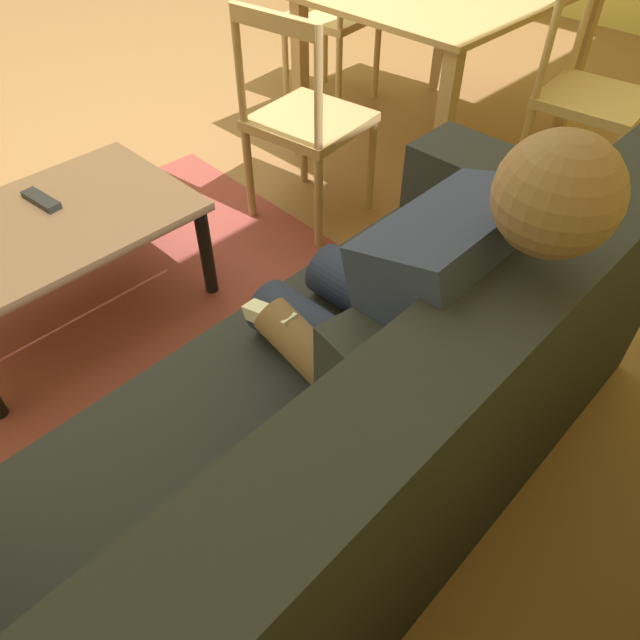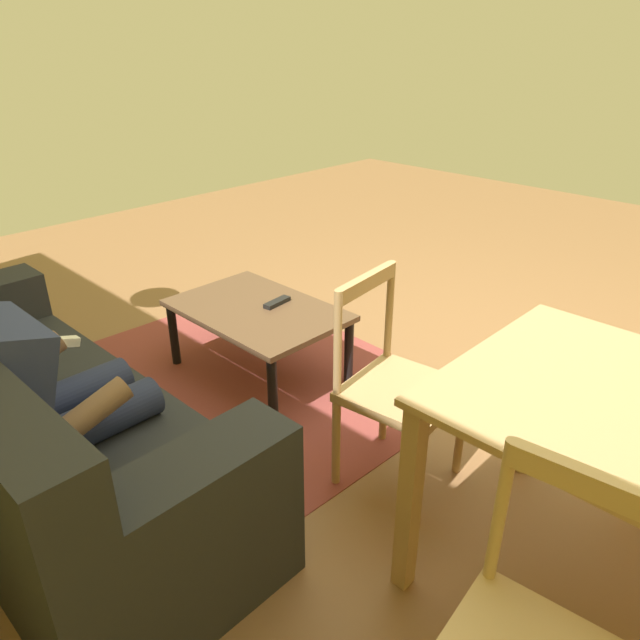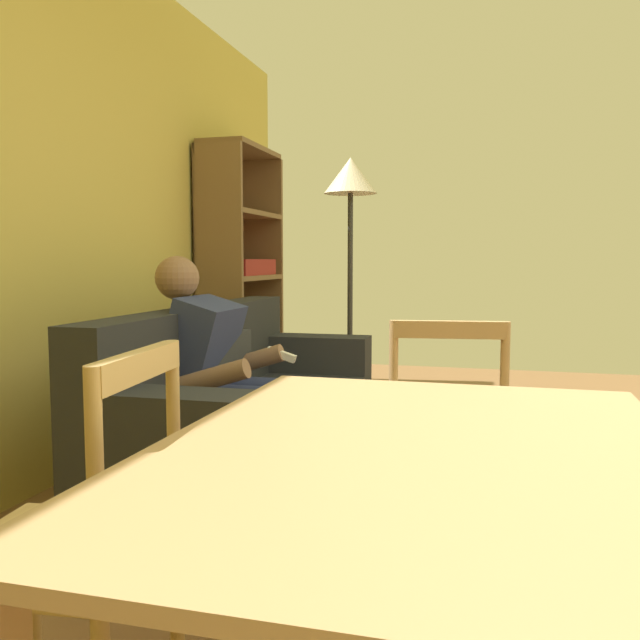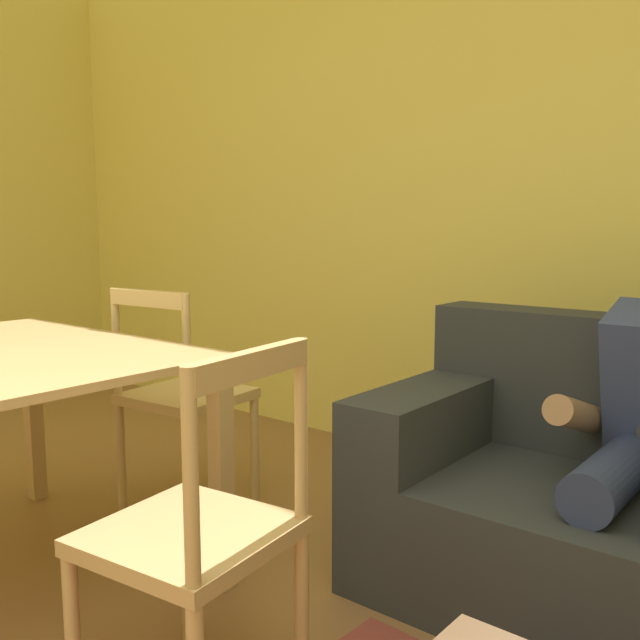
{
  "view_description": "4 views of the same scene",
  "coord_description": "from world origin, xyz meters",
  "px_view_note": "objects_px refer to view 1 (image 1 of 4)",
  "views": [
    {
      "loc": [
        1.44,
        2.58,
        1.53
      ],
      "look_at": [
        0.82,
        1.96,
        0.69
      ],
      "focal_mm": 33.2,
      "sensor_mm": 36.0,
      "label": 1
    },
    {
      "loc": [
        -1.33,
        2.58,
        1.73
      ],
      "look_at": [
        -0.14,
        1.36,
        0.9
      ],
      "focal_mm": 32.87,
      "sensor_mm": 36.0,
      "label": 2
    },
    {
      "loc": [
        -2.3,
        0.78,
        1.1
      ],
      "look_at": [
        -0.14,
        1.36,
        0.9
      ],
      "focal_mm": 37.26,
      "sensor_mm": 36.0,
      "label": 3
    },
    {
      "loc": [
        1.04,
        -0.07,
        1.16
      ],
      "look_at": [
        -0.14,
        1.36,
        0.9
      ],
      "focal_mm": 38.78,
      "sensor_mm": 36.0,
      "label": 4
    }
  ],
  "objects_px": {
    "coffee_table": "(50,233)",
    "tv_remote": "(41,200)",
    "couch": "(340,442)",
    "dining_chair_near_wall": "(588,98)",
    "dining_table": "(452,12)",
    "dining_chair_facing_couch": "(305,122)",
    "person_lounging": "(408,322)",
    "dining_chair_by_doorway": "(337,16)"
  },
  "relations": [
    {
      "from": "tv_remote",
      "to": "dining_chair_by_doorway",
      "type": "xyz_separation_m",
      "value": [
        -1.98,
        -0.48,
        0.06
      ]
    },
    {
      "from": "dining_chair_near_wall",
      "to": "dining_table",
      "type": "bearing_deg",
      "value": -90.24
    },
    {
      "from": "couch",
      "to": "coffee_table",
      "type": "xyz_separation_m",
      "value": [
        0.1,
        -1.26,
        0.03
      ]
    },
    {
      "from": "couch",
      "to": "dining_chair_facing_couch",
      "type": "height_order",
      "value": "dining_chair_facing_couch"
    },
    {
      "from": "coffee_table",
      "to": "tv_remote",
      "type": "xyz_separation_m",
      "value": [
        -0.04,
        -0.11,
        0.06
      ]
    },
    {
      "from": "dining_chair_near_wall",
      "to": "dining_chair_facing_couch",
      "type": "xyz_separation_m",
      "value": [
        0.96,
        -0.74,
        -0.03
      ]
    },
    {
      "from": "couch",
      "to": "dining_chair_by_doorway",
      "type": "relative_size",
      "value": 2.22
    },
    {
      "from": "dining_chair_facing_couch",
      "to": "coffee_table",
      "type": "bearing_deg",
      "value": -8.43
    },
    {
      "from": "dining_table",
      "to": "dining_chair_near_wall",
      "type": "height_order",
      "value": "dining_chair_near_wall"
    },
    {
      "from": "couch",
      "to": "dining_chair_facing_couch",
      "type": "distance_m",
      "value": 1.47
    },
    {
      "from": "dining_table",
      "to": "dining_chair_facing_couch",
      "type": "distance_m",
      "value": 0.99
    },
    {
      "from": "dining_chair_near_wall",
      "to": "dining_chair_facing_couch",
      "type": "distance_m",
      "value": 1.21
    },
    {
      "from": "coffee_table",
      "to": "dining_chair_facing_couch",
      "type": "xyz_separation_m",
      "value": [
        -1.06,
        0.16,
        0.09
      ]
    },
    {
      "from": "dining_chair_near_wall",
      "to": "dining_chair_facing_couch",
      "type": "bearing_deg",
      "value": -37.5
    },
    {
      "from": "person_lounging",
      "to": "dining_table",
      "type": "bearing_deg",
      "value": -146.99
    },
    {
      "from": "coffee_table",
      "to": "dining_table",
      "type": "distance_m",
      "value": 2.05
    },
    {
      "from": "coffee_table",
      "to": "dining_chair_facing_couch",
      "type": "distance_m",
      "value": 1.08
    },
    {
      "from": "person_lounging",
      "to": "dining_chair_facing_couch",
      "type": "bearing_deg",
      "value": -123.86
    },
    {
      "from": "couch",
      "to": "dining_chair_near_wall",
      "type": "bearing_deg",
      "value": -169.19
    },
    {
      "from": "person_lounging",
      "to": "dining_chair_by_doorway",
      "type": "distance_m",
      "value": 2.52
    },
    {
      "from": "couch",
      "to": "dining_chair_near_wall",
      "type": "height_order",
      "value": "dining_chair_near_wall"
    },
    {
      "from": "couch",
      "to": "dining_table",
      "type": "relative_size",
      "value": 1.69
    },
    {
      "from": "couch",
      "to": "tv_remote",
      "type": "relative_size",
      "value": 12.6
    },
    {
      "from": "couch",
      "to": "dining_chair_by_doorway",
      "type": "xyz_separation_m",
      "value": [
        -1.93,
        -1.85,
        0.16
      ]
    },
    {
      "from": "dining_chair_near_wall",
      "to": "couch",
      "type": "bearing_deg",
      "value": 10.81
    },
    {
      "from": "couch",
      "to": "dining_table",
      "type": "height_order",
      "value": "couch"
    },
    {
      "from": "couch",
      "to": "dining_chair_near_wall",
      "type": "distance_m",
      "value": 1.96
    },
    {
      "from": "tv_remote",
      "to": "dining_table",
      "type": "relative_size",
      "value": 0.13
    },
    {
      "from": "dining_chair_near_wall",
      "to": "dining_chair_by_doorway",
      "type": "distance_m",
      "value": 1.48
    },
    {
      "from": "tv_remote",
      "to": "dining_table",
      "type": "bearing_deg",
      "value": 166.53
    },
    {
      "from": "couch",
      "to": "person_lounging",
      "type": "bearing_deg",
      "value": -179.72
    },
    {
      "from": "coffee_table",
      "to": "couch",
      "type": "bearing_deg",
      "value": 94.48
    },
    {
      "from": "dining_table",
      "to": "person_lounging",
      "type": "bearing_deg",
      "value": 33.01
    },
    {
      "from": "coffee_table",
      "to": "tv_remote",
      "type": "height_order",
      "value": "tv_remote"
    },
    {
      "from": "person_lounging",
      "to": "dining_chair_facing_couch",
      "type": "distance_m",
      "value": 1.33
    },
    {
      "from": "person_lounging",
      "to": "dining_table",
      "type": "relative_size",
      "value": 0.89
    },
    {
      "from": "tv_remote",
      "to": "dining_table",
      "type": "xyz_separation_m",
      "value": [
        -1.98,
        0.26,
        0.24
      ]
    },
    {
      "from": "coffee_table",
      "to": "dining_chair_near_wall",
      "type": "height_order",
      "value": "dining_chair_near_wall"
    },
    {
      "from": "couch",
      "to": "dining_chair_by_doorway",
      "type": "bearing_deg",
      "value": -136.26
    },
    {
      "from": "couch",
      "to": "dining_chair_facing_couch",
      "type": "relative_size",
      "value": 2.4
    },
    {
      "from": "tv_remote",
      "to": "person_lounging",
      "type": "bearing_deg",
      "value": 95.47
    },
    {
      "from": "tv_remote",
      "to": "dining_chair_by_doorway",
      "type": "relative_size",
      "value": 0.18
    }
  ]
}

